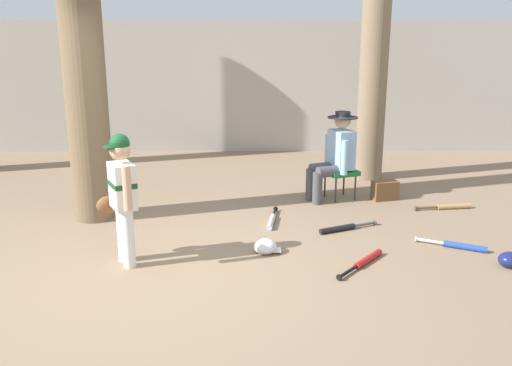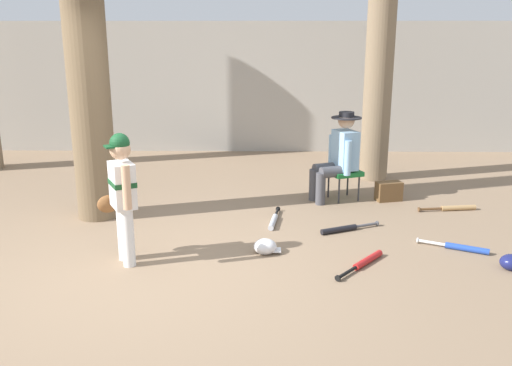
% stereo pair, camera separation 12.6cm
% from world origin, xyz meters
% --- Properties ---
extents(ground_plane, '(60.00, 60.00, 0.00)m').
position_xyz_m(ground_plane, '(0.00, 0.00, 0.00)').
color(ground_plane, '#897056').
extents(concrete_back_wall, '(18.00, 0.36, 2.41)m').
position_xyz_m(concrete_back_wall, '(0.00, 5.79, 1.20)').
color(concrete_back_wall, '#ADA89E').
rests_on(concrete_back_wall, ground).
extents(tree_behind_spectator, '(0.55, 0.55, 5.41)m').
position_xyz_m(tree_behind_spectator, '(2.78, 3.63, 2.44)').
color(tree_behind_spectator, '#7F6B51').
rests_on(tree_behind_spectator, ground).
extents(young_ballplayer, '(0.49, 0.54, 1.31)m').
position_xyz_m(young_ballplayer, '(-0.30, 0.34, 0.74)').
color(young_ballplayer, white).
rests_on(young_ballplayer, ground).
extents(folding_stool, '(0.52, 0.52, 0.41)m').
position_xyz_m(folding_stool, '(2.16, 2.51, 0.36)').
color(folding_stool, '#196B2D').
rests_on(folding_stool, ground).
extents(seated_spectator, '(0.67, 0.54, 1.20)m').
position_xyz_m(seated_spectator, '(2.07, 2.47, 0.64)').
color(seated_spectator, '#47474C').
rests_on(seated_spectator, ground).
extents(handbag_beside_stool, '(0.37, 0.26, 0.26)m').
position_xyz_m(handbag_beside_stool, '(2.77, 2.46, 0.13)').
color(handbag_beside_stool, brown).
rests_on(handbag_beside_stool, ground).
extents(bat_red_barrel, '(0.56, 0.65, 0.07)m').
position_xyz_m(bat_red_barrel, '(2.07, 0.30, 0.03)').
color(bat_red_barrel, red).
rests_on(bat_red_barrel, ground).
extents(bat_blue_youth, '(0.69, 0.38, 0.07)m').
position_xyz_m(bat_blue_youth, '(3.15, 0.69, 0.03)').
color(bat_blue_youth, '#2347AD').
rests_on(bat_blue_youth, ground).
extents(bat_aluminum_silver, '(0.16, 0.74, 0.07)m').
position_xyz_m(bat_aluminum_silver, '(1.20, 1.52, 0.03)').
color(bat_aluminum_silver, '#B7BCC6').
rests_on(bat_aluminum_silver, ground).
extents(bat_wood_tan, '(0.76, 0.16, 0.07)m').
position_xyz_m(bat_wood_tan, '(3.52, 2.03, 0.03)').
color(bat_wood_tan, tan).
rests_on(bat_wood_tan, ground).
extents(bat_black_composite, '(0.72, 0.37, 0.07)m').
position_xyz_m(bat_black_composite, '(1.99, 1.24, 0.03)').
color(bat_black_composite, black).
rests_on(bat_black_composite, ground).
extents(batting_helmet_white, '(0.28, 0.22, 0.16)m').
position_xyz_m(batting_helmet_white, '(1.10, 0.59, 0.07)').
color(batting_helmet_white, silver).
rests_on(batting_helmet_white, ground).
extents(batting_helmet_navy, '(0.27, 0.21, 0.16)m').
position_xyz_m(batting_helmet_navy, '(3.48, 0.22, 0.07)').
color(batting_helmet_navy, navy).
rests_on(batting_helmet_navy, ground).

